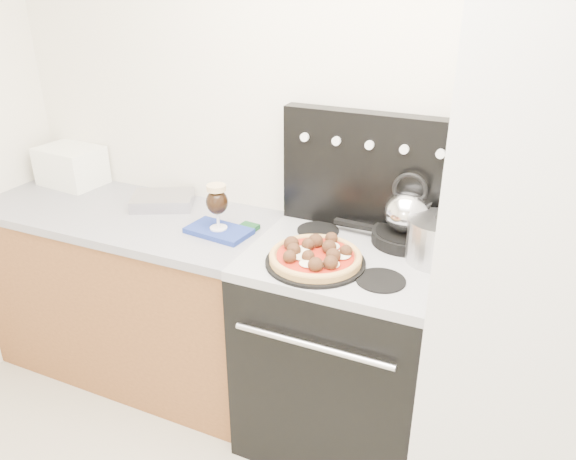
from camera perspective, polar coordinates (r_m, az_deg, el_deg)
The scene contains 16 objects.
room_shell at distance 1.39m, azimuth -8.43°, elevation -5.12°, with size 3.52×3.01×2.52m.
base_cabinet at distance 2.97m, azimuth -15.08°, elevation -6.47°, with size 1.45×0.60×0.86m, color brown.
countertop at distance 2.76m, azimuth -16.11°, elevation 1.51°, with size 1.48×0.63×0.04m, color #91909B.
stove_body at distance 2.48m, azimuth 5.48°, elevation -12.30°, with size 0.76×0.65×0.88m, color black.
cooktop at distance 2.23m, azimuth 5.96°, elevation -2.88°, with size 0.76×0.65×0.04m, color #ADADB2.
backguard at distance 2.36m, azimuth 8.41°, elevation 5.81°, with size 0.76×0.08×0.50m, color black.
fridge at distance 2.11m, azimuth 24.19°, elevation -5.41°, with size 0.64×0.68×1.90m, color silver.
toaster_oven at distance 3.17m, azimuth -21.15°, elevation 6.11°, with size 0.31×0.23×0.20m, color white.
foil_sheet at distance 2.76m, azimuth -12.60°, elevation 2.95°, with size 0.28×0.21×0.06m, color silver.
oven_mitt at distance 2.43m, azimuth -7.05°, elevation -0.09°, with size 0.27×0.16×0.02m, color navy.
beer_glass at distance 2.39m, azimuth -7.19°, elevation 2.37°, with size 0.09×0.09×0.20m, color black, non-canonical shape.
pizza_pan at distance 2.14m, azimuth 2.79°, elevation -3.29°, with size 0.38×0.38×0.01m, color black.
pizza at distance 2.12m, azimuth 2.81°, elevation -2.56°, with size 0.35×0.35×0.05m, color tan, non-canonical shape.
skillet at distance 2.34m, azimuth 11.82°, elevation -0.70°, with size 0.27×0.27×0.05m, color black.
tea_kettle at distance 2.28m, azimuth 12.10°, elevation 2.22°, with size 0.19×0.19×0.21m, color silver, non-canonical shape.
stock_pot at distance 2.20m, azimuth 14.85°, elevation -1.14°, with size 0.22×0.22×0.16m, color silver.
Camera 1 is at (0.67, -0.70, 1.95)m, focal length 35.00 mm.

